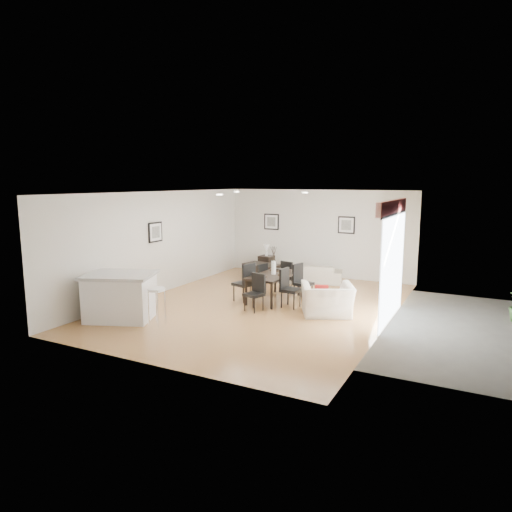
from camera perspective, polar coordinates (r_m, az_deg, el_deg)
The scene contains 26 objects.
ground at distance 11.01m, azimuth 0.60°, elevation -6.25°, with size 8.00×8.00×0.00m, color #B7864B.
wall_back at distance 14.38m, azimuth 7.78°, elevation 2.83°, with size 6.00×0.04×2.70m, color silver.
wall_front at distance 7.43m, azimuth -13.38°, elevation -3.42°, with size 6.00×0.04×2.70m, color silver.
wall_left at distance 12.35m, azimuth -11.94°, elevation 1.65°, with size 0.04×8.00×2.70m, color silver.
wall_right at distance 9.77m, azimuth 16.54°, elevation -0.52°, with size 0.04×8.00×2.70m, color silver.
ceiling at distance 10.61m, azimuth 0.62°, elevation 7.94°, with size 6.00×8.00×0.02m, color white.
sofa at distance 13.55m, azimuth 6.78°, elevation -2.17°, with size 1.85×0.72×0.54m, color #A59A86.
armchair at distance 10.28m, azimuth 8.89°, elevation -5.44°, with size 1.10×0.96×0.71m, color beige.
dining_table at distance 11.39m, azimuth 2.21°, elevation -2.62°, with size 0.88×1.64×0.67m.
dining_chair_wnear at distance 11.28m, azimuth -1.29°, elevation -3.05°, with size 0.53×0.53×0.96m.
dining_chair_wfar at distance 12.00m, azimuth 0.50°, elevation -2.66°, with size 0.45×0.45×0.83m.
dining_chair_enear at distance 10.83m, azimuth 4.02°, elevation -3.70°, with size 0.45×0.45×0.93m.
dining_chair_efar at distance 11.57m, azimuth 5.63°, elevation -2.94°, with size 0.49×0.49×0.91m.
dining_chair_head at distance 10.53m, azimuth -0.01°, elevation -4.27°, with size 0.46×0.46×0.86m.
dining_chair_foot at distance 12.31m, azimuth 4.10°, elevation -2.33°, with size 0.46×0.46×0.85m.
vase at distance 11.32m, azimuth 2.22°, elevation -0.74°, with size 0.76×1.25×0.70m.
coffee_table at distance 14.10m, azimuth 0.79°, elevation -1.86°, with size 1.10×0.66×0.44m, color black.
side_table at distance 14.88m, azimuth 1.31°, elevation -1.03°, with size 0.42×0.42×0.56m, color black.
table_lamp at distance 14.80m, azimuth 1.32°, elevation 0.94°, with size 0.19×0.19×0.37m.
cushion at distance 10.17m, azimuth 8.19°, elevation -4.43°, with size 0.29×0.09×0.29m, color maroon.
kitchen_island at distance 10.29m, azimuth -16.60°, elevation -4.82°, with size 1.75×1.57×1.01m.
bar_stool at distance 9.60m, azimuth -12.33°, elevation -4.59°, with size 0.36×0.36×0.80m.
framed_print_back_left at distance 14.93m, azimuth 1.95°, elevation 4.30°, with size 0.52×0.04×0.52m.
framed_print_back_right at distance 14.05m, azimuth 11.23°, elevation 3.81°, with size 0.52×0.04×0.52m.
framed_print_left_wall at distance 12.14m, azimuth -12.47°, elevation 2.93°, with size 0.04×0.52×0.52m.
sliding_door at distance 10.03m, azimuth 16.70°, elevation 1.53°, with size 0.12×2.70×2.57m.
Camera 1 is at (4.75, -9.48, 2.96)m, focal length 32.00 mm.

